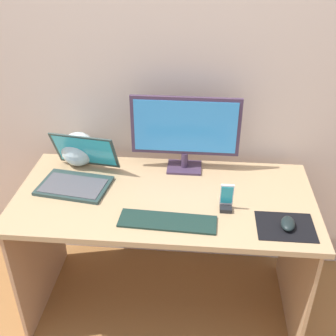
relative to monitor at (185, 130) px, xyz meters
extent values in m
plane|color=olive|center=(-0.08, -0.26, -0.97)|extent=(8.00, 8.00, 0.00)
cube|color=#C3B0A2|center=(-0.08, 0.18, 0.28)|extent=(6.00, 0.04, 2.50)
cube|color=tan|center=(-0.08, -0.26, -0.24)|extent=(1.44, 0.70, 0.03)
cube|color=tan|center=(-0.76, -0.26, -0.61)|extent=(0.02, 0.66, 0.72)
cube|color=tan|center=(0.60, -0.26, -0.61)|extent=(0.02, 0.66, 0.72)
cube|color=#3D2C44|center=(0.00, 0.00, -0.22)|extent=(0.18, 0.14, 0.01)
cylinder|color=#3D2C44|center=(0.00, 0.00, -0.17)|extent=(0.04, 0.04, 0.08)
cube|color=#3D2C44|center=(0.00, 0.00, 0.02)|extent=(0.55, 0.02, 0.31)
cube|color=#338CD8|center=(0.00, -0.01, 0.02)|extent=(0.52, 0.00, 0.28)
cube|color=#263937|center=(-0.53, -0.23, -0.22)|extent=(0.37, 0.28, 0.02)
cube|color=#47474C|center=(-0.54, -0.24, -0.21)|extent=(0.32, 0.22, 0.00)
cube|color=#263937|center=(-0.51, -0.06, -0.11)|extent=(0.35, 0.15, 0.21)
cube|color=#26A5BF|center=(-0.51, -0.07, -0.10)|extent=(0.32, 0.13, 0.18)
sphere|color=silver|center=(-0.57, 0.01, -0.14)|extent=(0.18, 0.18, 0.18)
cube|color=#172D26|center=(-0.05, -0.46, -0.22)|extent=(0.44, 0.15, 0.01)
cube|color=black|center=(0.46, -0.45, -0.22)|extent=(0.25, 0.20, 0.00)
ellipsoid|color=black|center=(0.47, -0.45, -0.20)|extent=(0.07, 0.11, 0.04)
cube|color=black|center=(0.21, -0.35, -0.22)|extent=(0.06, 0.05, 0.02)
cube|color=white|center=(0.21, -0.34, -0.15)|extent=(0.06, 0.03, 0.12)
cube|color=#26A5BF|center=(0.21, -0.35, -0.15)|extent=(0.05, 0.02, 0.10)
camera|label=1|loc=(0.08, -1.90, 0.93)|focal=44.68mm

